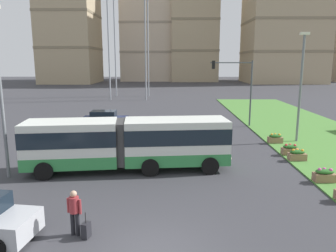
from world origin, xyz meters
TOP-DOWN VIEW (x-y plane):
  - articulated_bus at (-1.96, 8.62)m, footprint 12.04×3.92m
  - car_navy_sedan at (-6.04, 21.70)m, footprint 4.40×2.03m
  - pedestrian_crossing at (-2.94, 1.17)m, footprint 0.56×0.36m
  - rolling_suitcase at (-2.49, 0.97)m, footprint 0.32×0.41m
  - flower_planter_2 at (8.69, 6.64)m, footprint 1.10×0.56m
  - flower_planter_3 at (8.69, 10.46)m, footprint 1.10×0.56m
  - flower_planter_4 at (8.69, 11.77)m, footprint 1.10×0.56m
  - flower_planter_5 at (8.69, 15.05)m, footprint 1.10×0.56m
  - traffic_light_far_right at (7.00, 22.00)m, footprint 4.11×0.28m
  - streetlight_left at (-8.50, 7.32)m, footprint 0.70×0.28m
  - streetlight_median at (10.59, 15.65)m, footprint 0.70×0.28m
  - apartment_tower_west at (-30.00, 90.32)m, footprint 15.44×18.45m
  - apartment_tower_westcentre at (-6.16, 105.04)m, footprint 20.05×20.09m
  - apartment_tower_centre at (7.69, 100.93)m, footprint 14.92×15.74m
  - transmission_pylon at (-6.79, 47.51)m, footprint 9.00×6.24m

SIDE VIEW (x-z plane):
  - rolling_suitcase at x=-2.49m, z-range -0.17..0.80m
  - flower_planter_2 at x=8.69m, z-range 0.06..0.80m
  - flower_planter_3 at x=8.69m, z-range 0.06..0.80m
  - flower_planter_4 at x=8.69m, z-range 0.06..0.80m
  - flower_planter_5 at x=8.69m, z-range 0.06..0.80m
  - car_navy_sedan at x=-6.04m, z-range -0.04..1.54m
  - pedestrian_crossing at x=-2.94m, z-range 0.13..1.87m
  - articulated_bus at x=-1.96m, z-range 0.15..3.15m
  - traffic_light_far_right at x=7.00m, z-range 1.19..7.61m
  - streetlight_median at x=10.59m, z-range 0.44..8.95m
  - streetlight_left at x=-8.50m, z-range 0.44..9.61m
  - transmission_pylon at x=-6.79m, z-range 1.40..29.41m
  - apartment_tower_westcentre at x=-6.16m, z-range 0.02..36.23m
  - apartment_tower_centre at x=7.69m, z-range 0.02..37.68m
  - apartment_tower_west at x=-30.00m, z-range 0.02..39.45m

